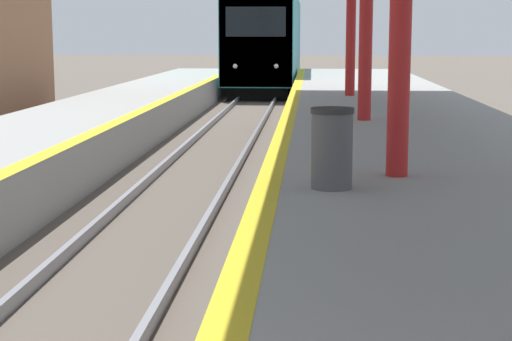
{
  "coord_description": "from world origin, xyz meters",
  "views": [
    {
      "loc": [
        2.15,
        -1.46,
        2.63
      ],
      "look_at": [
        0.87,
        17.89,
        -0.5
      ],
      "focal_mm": 60.0,
      "sensor_mm": 36.0,
      "label": 1
    }
  ],
  "objects": [
    {
      "name": "trash_bin",
      "position": [
        2.37,
        7.96,
        1.36
      ],
      "size": [
        0.48,
        0.48,
        0.9
      ],
      "color": "#4C4C51",
      "rests_on": "platform_right"
    },
    {
      "name": "train",
      "position": [
        0.0,
        39.76,
        2.27
      ],
      "size": [
        2.82,
        17.86,
        4.47
      ],
      "color": "black",
      "rests_on": "ground"
    }
  ]
}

